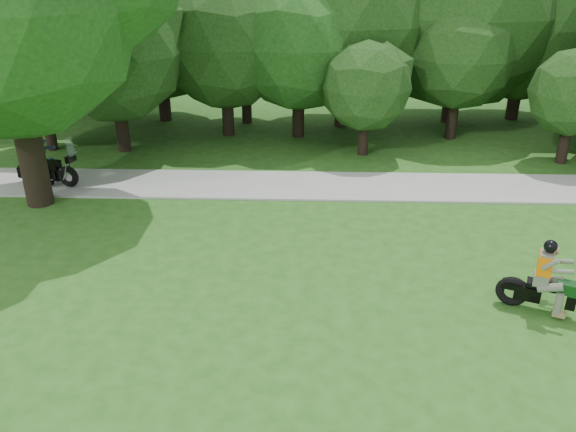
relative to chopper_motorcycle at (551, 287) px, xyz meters
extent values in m
plane|color=#265317|center=(-1.18, -1.77, -0.55)|extent=(100.00, 100.00, 0.00)
cube|color=#969691|center=(-1.18, 6.23, -0.52)|extent=(60.00, 2.20, 0.06)
cylinder|color=black|center=(-6.94, 13.13, 0.35)|extent=(0.39, 0.39, 1.80)
sphere|color=#103612|center=(-6.94, 13.13, 2.51)|extent=(3.86, 3.86, 3.86)
cylinder|color=black|center=(-3.18, 12.77, 0.35)|extent=(0.53, 0.53, 1.80)
sphere|color=#103612|center=(-3.18, 12.77, 3.41)|extent=(6.64, 6.64, 6.64)
cylinder|color=black|center=(-7.46, 11.39, 0.35)|extent=(0.44, 0.44, 1.80)
sphere|color=#103612|center=(-7.46, 11.39, 2.78)|extent=(4.71, 4.71, 4.71)
cylinder|color=black|center=(0.74, 11.24, 0.32)|extent=(0.39, 0.39, 1.73)
sphere|color=#103612|center=(0.74, 11.24, 2.41)|extent=(3.78, 3.78, 3.78)
cylinder|color=black|center=(-10.31, 13.38, 0.35)|extent=(0.47, 0.47, 1.80)
sphere|color=#103612|center=(-10.31, 13.38, 3.02)|extent=(5.45, 5.45, 5.45)
cylinder|color=black|center=(1.19, 13.57, 0.35)|extent=(0.56, 0.56, 1.80)
sphere|color=#103612|center=(1.19, 13.57, 3.63)|extent=(7.30, 7.30, 7.30)
cylinder|color=black|center=(3.90, 14.10, 0.35)|extent=(0.50, 0.50, 1.80)
sphere|color=#103612|center=(3.90, 14.10, 3.21)|extent=(6.02, 6.02, 6.02)
cylinder|color=black|center=(3.72, 8.63, 0.14)|extent=(0.34, 0.34, 1.37)
sphere|color=#103612|center=(3.72, 8.63, 1.72)|extent=(2.76, 2.76, 2.76)
cylinder|color=black|center=(-13.32, 9.39, 0.06)|extent=(0.36, 0.36, 1.22)
sphere|color=#103612|center=(-13.32, 9.39, 1.72)|extent=(3.22, 3.22, 3.22)
cylinder|color=black|center=(-10.78, 9.35, 0.35)|extent=(0.43, 0.43, 1.80)
sphere|color=#103612|center=(-10.78, 9.35, 2.73)|extent=(4.55, 4.55, 4.55)
cylinder|color=black|center=(-4.85, 11.30, 0.35)|extent=(0.44, 0.44, 1.80)
sphere|color=#174915|center=(-4.85, 11.30, 2.79)|extent=(4.72, 4.72, 4.72)
cylinder|color=black|center=(-13.00, 15.38, 0.35)|extent=(0.53, 0.53, 1.80)
sphere|color=#103612|center=(-13.00, 15.38, 3.40)|extent=(6.61, 6.61, 6.61)
cylinder|color=black|center=(-2.63, 9.25, 0.12)|extent=(0.35, 0.35, 1.33)
sphere|color=#103612|center=(-2.63, 9.25, 1.73)|extent=(2.93, 2.93, 2.93)
cylinder|color=black|center=(-16.06, 14.32, 0.35)|extent=(0.56, 0.56, 1.80)
sphere|color=#103612|center=(-16.06, 14.32, 3.59)|extent=(7.19, 7.19, 7.19)
cylinder|color=black|center=(-11.68, 4.73, 1.55)|extent=(0.68, 0.68, 4.20)
sphere|color=#174915|center=(-11.68, 4.73, 4.45)|extent=(6.40, 6.40, 6.40)
torus|color=black|center=(-0.58, 0.24, -0.25)|extent=(0.62, 0.39, 0.60)
cube|color=black|center=(-0.07, 0.03, -0.20)|extent=(1.05, 0.59, 0.28)
cube|color=silver|center=(0.07, -0.03, -0.20)|extent=(0.49, 0.43, 0.34)
cube|color=black|center=(0.28, -0.12, 0.06)|extent=(0.51, 0.41, 0.22)
cube|color=black|center=(-0.18, 0.07, 0.02)|extent=(0.52, 0.43, 0.09)
cube|color=#535B49|center=(-0.18, 0.07, 0.14)|extent=(0.36, 0.40, 0.21)
cube|color=#535B49|center=(-0.16, 0.07, 0.45)|extent=(0.35, 0.42, 0.48)
cube|color=orange|center=(-0.16, 0.07, 0.47)|extent=(0.38, 0.46, 0.38)
sphere|color=black|center=(-0.14, 0.06, 0.82)|extent=(0.24, 0.24, 0.24)
torus|color=black|center=(-12.64, 6.15, -0.17)|extent=(0.65, 0.32, 0.63)
torus|color=black|center=(-11.30, 5.81, -0.17)|extent=(0.65, 0.32, 0.63)
cube|color=black|center=(-12.13, 6.02, -0.13)|extent=(1.02, 0.45, 0.29)
cube|color=silver|center=(-12.00, 5.99, -0.13)|extent=(0.49, 0.40, 0.36)
cube|color=black|center=(-11.78, 5.93, 0.14)|extent=(0.52, 0.37, 0.23)
cube|color=black|center=(-12.24, 6.05, 0.10)|extent=(0.52, 0.39, 0.09)
cylinder|color=silver|center=(-11.26, 5.80, 0.14)|extent=(0.35, 0.12, 0.80)
cylinder|color=silver|center=(-11.12, 5.77, 0.52)|extent=(0.17, 0.56, 0.03)
cube|color=black|center=(-12.65, 5.95, -0.13)|extent=(0.39, 0.19, 0.30)
cube|color=black|center=(-12.55, 6.33, -0.13)|extent=(0.39, 0.19, 0.30)
cube|color=#1A3145|center=(-12.24, 6.05, 0.23)|extent=(0.34, 0.39, 0.21)
cube|color=#1A3145|center=(-12.22, 6.04, 0.55)|extent=(0.32, 0.42, 0.50)
cube|color=orange|center=(-12.22, 6.04, 0.57)|extent=(0.35, 0.46, 0.39)
sphere|color=black|center=(-12.20, 6.04, 0.93)|extent=(0.25, 0.25, 0.25)
camera|label=1|loc=(-4.50, -8.95, 5.48)|focal=35.00mm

